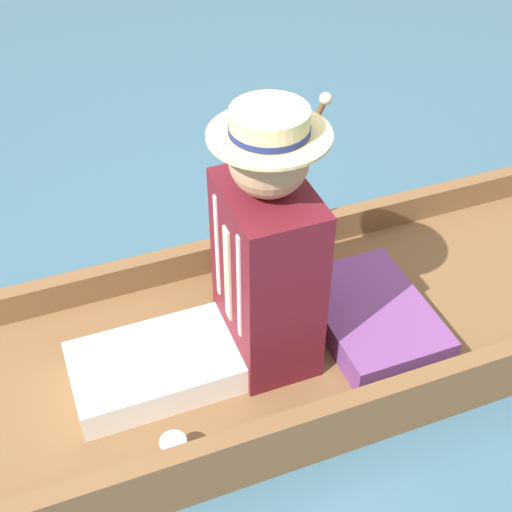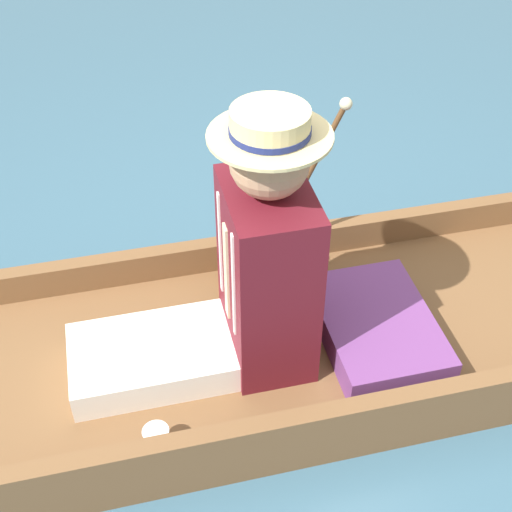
{
  "view_description": "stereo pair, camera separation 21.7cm",
  "coord_description": "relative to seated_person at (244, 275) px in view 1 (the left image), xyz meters",
  "views": [
    {
      "loc": [
        -1.57,
        0.65,
        1.96
      ],
      "look_at": [
        -0.04,
        0.06,
        0.54
      ],
      "focal_mm": 50.0,
      "sensor_mm": 36.0,
      "label": 1
    },
    {
      "loc": [
        -1.64,
        0.44,
        1.96
      ],
      "look_at": [
        -0.04,
        0.06,
        0.54
      ],
      "focal_mm": 50.0,
      "sensor_mm": 36.0,
      "label": 2
    }
  ],
  "objects": [
    {
      "name": "ground_plane",
      "position": [
        0.04,
        -0.1,
        -0.47
      ],
      "size": [
        16.0,
        16.0,
        0.0
      ],
      "primitive_type": "plane",
      "color": "#385B70"
    },
    {
      "name": "seat_cushion",
      "position": [
        -0.05,
        -0.45,
        -0.31
      ],
      "size": [
        0.53,
        0.37,
        0.11
      ],
      "color": "#6B3875",
      "rests_on": "punt_boat"
    },
    {
      "name": "wine_glass",
      "position": [
        -0.31,
        0.34,
        -0.3
      ],
      "size": [
        0.08,
        0.08,
        0.09
      ],
      "color": "silver",
      "rests_on": "punt_boat"
    },
    {
      "name": "teddy_bear",
      "position": [
        0.32,
        -0.08,
        -0.17
      ],
      "size": [
        0.28,
        0.17,
        0.41
      ],
      "color": "#846042",
      "rests_on": "punt_boat"
    },
    {
      "name": "seated_person",
      "position": [
        0.0,
        0.0,
        0.0
      ],
      "size": [
        0.37,
        0.83,
        0.92
      ],
      "rotation": [
        0.0,
        0.0,
        0.04
      ],
      "color": "white",
      "rests_on": "punt_boat"
    },
    {
      "name": "punt_boat",
      "position": [
        0.04,
        -0.1,
        -0.4
      ],
      "size": [
        0.91,
        3.21,
        0.24
      ],
      "color": "brown",
      "rests_on": "ground_plane"
    },
    {
      "name": "walking_cane",
      "position": [
        0.39,
        -0.32,
        0.06
      ],
      "size": [
        0.04,
        0.33,
        0.71
      ],
      "color": "brown",
      "rests_on": "punt_boat"
    }
  ]
}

